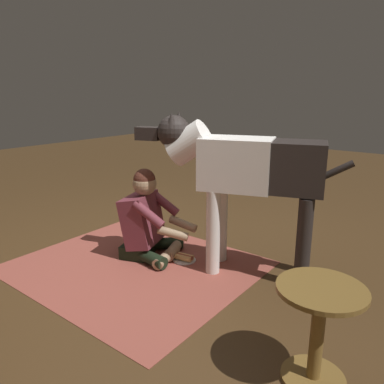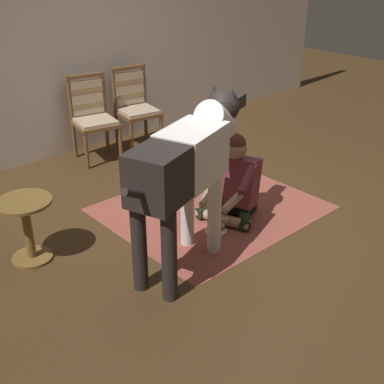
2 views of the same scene
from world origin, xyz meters
TOP-DOWN VIEW (x-y plane):
  - ground_plane at (0.00, 0.00)m, footprint 15.11×15.11m
  - area_rug at (-0.02, 0.21)m, footprint 1.93×1.67m
  - person_sitting_on_floor at (0.04, -0.01)m, footprint 0.71×0.60m
  - large_dog at (-0.77, -0.29)m, footprint 1.66×0.72m
  - hot_dog_on_plate at (-0.29, -0.13)m, footprint 0.20×0.20m
  - round_side_table at (-1.71, 0.57)m, footprint 0.44×0.44m

SIDE VIEW (x-z plane):
  - ground_plane at x=0.00m, z-range 0.00..0.00m
  - area_rug at x=-0.02m, z-range 0.00..0.01m
  - hot_dog_on_plate at x=-0.29m, z-range 0.00..0.06m
  - round_side_table at x=-1.71m, z-range 0.05..0.59m
  - person_sitting_on_floor at x=0.04m, z-range -0.07..0.74m
  - large_dog at x=-0.77m, z-range 0.21..1.51m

